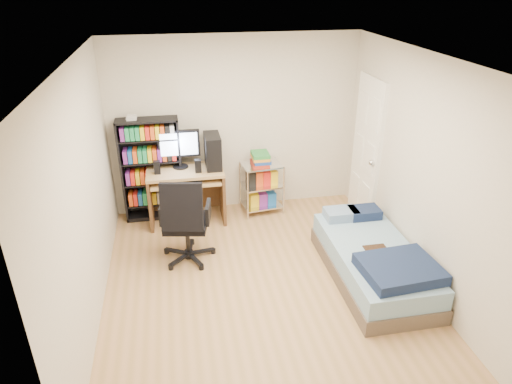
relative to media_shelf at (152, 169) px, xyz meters
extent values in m
cube|color=tan|center=(1.20, -1.84, -0.77)|extent=(3.50, 4.00, 0.04)
cube|color=white|center=(1.20, -1.84, 1.77)|extent=(3.50, 4.00, 0.04)
cube|color=beige|center=(1.20, 0.18, 0.50)|extent=(3.50, 0.04, 2.50)
cube|color=beige|center=(1.20, -3.86, 0.50)|extent=(3.50, 0.04, 2.50)
cube|color=beige|center=(-0.57, -1.84, 0.50)|extent=(0.04, 4.00, 2.50)
cube|color=beige|center=(2.97, -1.84, 0.50)|extent=(0.04, 4.00, 2.50)
cube|color=black|center=(0.00, 0.00, -0.02)|extent=(0.82, 0.27, 1.46)
cube|color=black|center=(0.00, 0.00, -0.52)|extent=(0.77, 0.26, 0.02)
cube|color=red|center=(0.00, -0.01, -0.42)|extent=(0.71, 0.22, 0.17)
cube|color=black|center=(0.00, 0.00, -0.20)|extent=(0.77, 0.26, 0.02)
cube|color=#195AB0|center=(0.00, -0.01, -0.10)|extent=(0.71, 0.22, 0.17)
cube|color=black|center=(0.00, 0.00, 0.12)|extent=(0.77, 0.26, 0.02)
cube|color=yellow|center=(0.00, -0.01, 0.22)|extent=(0.71, 0.22, 0.17)
cube|color=black|center=(0.00, 0.00, 0.44)|extent=(0.77, 0.26, 0.02)
cube|color=#209557|center=(0.00, -0.01, 0.54)|extent=(0.71, 0.22, 0.17)
cube|color=silver|center=(-0.18, 0.00, 0.74)|extent=(0.13, 0.11, 0.06)
cube|color=tan|center=(0.45, -0.20, 0.01)|extent=(1.04, 0.57, 0.04)
cube|color=#31221A|center=(-0.05, -0.20, -0.38)|extent=(0.04, 0.57, 0.74)
cube|color=#31221A|center=(0.95, -0.20, -0.38)|extent=(0.04, 0.57, 0.74)
cube|color=#31221A|center=(0.45, 0.07, -0.36)|extent=(1.00, 0.03, 0.67)
cube|color=tan|center=(0.45, -0.28, -0.10)|extent=(0.93, 0.47, 0.03)
cube|color=black|center=(0.45, -0.30, -0.07)|extent=(0.46, 0.16, 0.03)
cube|color=black|center=(0.40, -0.08, 0.37)|extent=(0.56, 0.05, 0.37)
cube|color=#CCE0FF|center=(0.40, -0.11, 0.37)|extent=(0.50, 0.01, 0.31)
cube|color=black|center=(0.85, -0.15, 0.26)|extent=(0.21, 0.44, 0.46)
cube|color=black|center=(0.09, -0.25, 0.12)|extent=(0.08, 0.08, 0.18)
cube|color=black|center=(0.63, -0.30, 0.12)|extent=(0.08, 0.08, 0.18)
cylinder|color=black|center=(0.41, -1.16, -0.47)|extent=(0.05, 0.05, 0.39)
cube|color=black|center=(0.41, -1.16, -0.25)|extent=(0.58, 0.58, 0.08)
cube|color=black|center=(0.36, -1.38, 0.08)|extent=(0.50, 0.24, 0.57)
cube|color=black|center=(0.14, -1.11, -0.11)|extent=(0.10, 0.31, 0.23)
cube|color=black|center=(0.67, -1.21, -0.11)|extent=(0.10, 0.31, 0.23)
cylinder|color=silver|center=(1.29, -0.35, -0.38)|extent=(0.03, 0.03, 0.75)
cylinder|color=silver|center=(1.83, -0.28, -0.38)|extent=(0.03, 0.03, 0.75)
cylinder|color=silver|center=(1.24, 0.03, -0.38)|extent=(0.03, 0.03, 0.75)
cylinder|color=silver|center=(1.78, 0.10, -0.38)|extent=(0.03, 0.03, 0.75)
cube|color=silver|center=(1.54, -0.12, -0.64)|extent=(0.59, 0.45, 0.02)
cube|color=silver|center=(1.54, -0.12, -0.32)|extent=(0.59, 0.45, 0.02)
cube|color=silver|center=(1.54, -0.12, -0.02)|extent=(0.59, 0.45, 0.02)
cube|color=maroon|center=(1.54, -0.12, 0.08)|extent=(0.27, 0.33, 0.17)
cube|color=brown|center=(2.47, -1.95, -0.66)|extent=(0.91, 1.82, 0.18)
cube|color=#7CA0B9|center=(2.47, -1.95, -0.46)|extent=(0.88, 1.79, 0.22)
cube|color=#152142|center=(2.52, -2.46, -0.29)|extent=(0.82, 0.69, 0.13)
cube|color=#96B9D5|center=(2.34, -1.22, -0.29)|extent=(0.41, 0.27, 0.12)
cube|color=#152142|center=(2.64, -1.24, -0.29)|extent=(0.38, 0.27, 0.12)
cube|color=#442715|center=(2.47, -2.00, -0.34)|extent=(0.26, 0.20, 0.01)
cube|color=white|center=(2.93, -0.49, 0.25)|extent=(0.05, 0.80, 2.00)
sphere|color=silver|center=(2.87, -0.81, 0.20)|extent=(0.08, 0.08, 0.08)
camera|label=1|loc=(0.36, -5.98, 2.48)|focal=32.00mm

